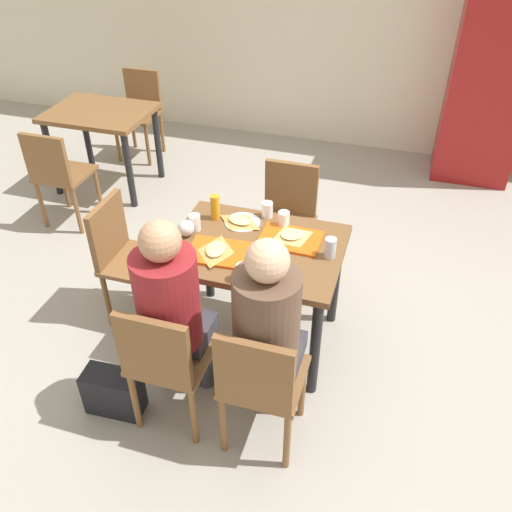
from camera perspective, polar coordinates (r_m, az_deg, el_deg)
The scene contains 28 objects.
ground_plane at distance 3.61m, azimuth 0.00°, elevation -8.72°, with size 10.00×10.00×0.02m, color #9E998E.
back_wall at distance 5.79m, azimuth 10.24°, elevation 24.64°, with size 10.00×0.10×2.80m, color beige.
main_table at distance 3.18m, azimuth 0.00°, elevation -0.56°, with size 1.01×0.76×0.75m.
chair_near_left at distance 2.82m, azimuth -9.62°, elevation -10.71°, with size 0.40×0.40×0.86m.
chair_near_right at distance 2.69m, azimuth 0.39°, elevation -13.17°, with size 0.40×0.40×0.86m.
chair_far_side at distance 3.86m, azimuth 3.32°, elevation 4.51°, with size 0.40×0.40×0.86m.
chair_left_end at distance 3.57m, azimuth -13.74°, elevation 0.36°, with size 0.40×0.40×0.86m.
person_in_red at distance 2.74m, azimuth -8.91°, elevation -5.17°, with size 0.32×0.42×1.27m.
person_in_brown_jacket at distance 2.60m, azimuth 1.31°, elevation -7.40°, with size 0.32×0.42×1.27m.
tray_red_near at distance 3.06m, azimuth -3.88°, elevation 0.40°, with size 0.36×0.26×0.02m, color #D85914.
tray_red_far at distance 3.16m, azimuth 3.65°, elevation 1.82°, with size 0.36×0.26×0.02m, color #D85914.
paper_plate_center at distance 3.32m, azimuth -1.45°, elevation 3.61°, with size 0.22×0.22×0.01m, color white.
paper_plate_near_edge at distance 2.92m, azimuth 1.64°, elevation -1.62°, with size 0.22×0.22×0.01m, color white.
pizza_slice_a at distance 3.05m, azimuth -4.29°, elevation 0.64°, with size 0.18×0.25×0.02m.
pizza_slice_b at distance 3.17m, azimuth 3.87°, elevation 2.20°, with size 0.25×0.25×0.02m.
pizza_slice_c at distance 3.30m, azimuth -1.76°, elevation 3.73°, with size 0.24×0.20×0.02m.
plastic_cup_a at distance 3.35m, azimuth 1.20°, elevation 4.94°, with size 0.07×0.07×0.10m, color white.
plastic_cup_b at distance 2.84m, azimuth -1.42°, elevation -1.79°, with size 0.07×0.07×0.10m, color white.
plastic_cup_c at distance 3.25m, azimuth -6.52°, elevation 3.58°, with size 0.07×0.07×0.10m, color white.
plastic_cup_d at distance 3.26m, azimuth 2.96°, elevation 3.92°, with size 0.07×0.07×0.10m, color white.
soda_can at distance 3.02m, azimuth 7.88°, elevation 0.85°, with size 0.07×0.07×0.12m, color #B7BCC6.
condiment_bottle at distance 3.33m, azimuth -4.36°, elevation 5.18°, with size 0.06×0.06×0.16m, color orange.
foil_bundle at distance 3.20m, azimuth -7.45°, elevation 2.93°, with size 0.10×0.10×0.10m, color silver.
handbag at distance 3.22m, azimuth -14.87°, elevation -13.78°, with size 0.32×0.16×0.28m, color black.
drink_fridge at distance 5.55m, azimuth 23.64°, elevation 16.93°, with size 0.70×0.60×1.90m, color maroon.
background_table at distance 5.18m, azimuth -16.09°, elevation 13.31°, with size 0.90×0.70×0.75m.
background_chair_near at distance 4.69m, azimuth -20.33°, elevation 8.38°, with size 0.40×0.40×0.86m.
background_chair_far at distance 5.81m, azimuth -12.20°, elevation 15.21°, with size 0.40×0.40×0.86m.
Camera 1 is at (0.74, -2.42, 2.56)m, focal length 37.68 mm.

